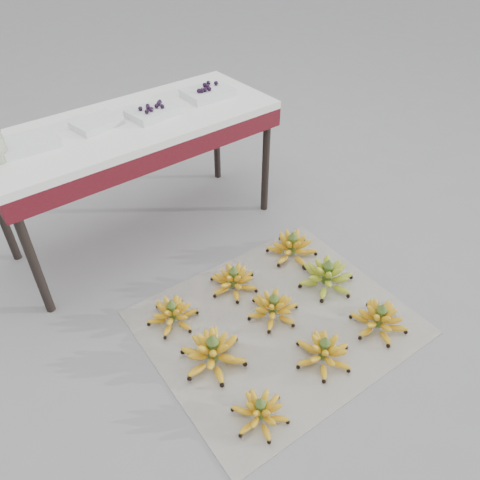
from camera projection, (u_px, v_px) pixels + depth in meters
ground at (268, 326)px, 2.34m from camera, size 60.00×60.00×0.00m
newspaper_mat at (277, 322)px, 2.35m from camera, size 1.30×1.11×0.01m
bunch_front_left at (260, 412)px, 1.92m from camera, size 0.27×0.27×0.15m
bunch_front_center at (323, 352)px, 2.14m from camera, size 0.34×0.34×0.16m
bunch_front_right at (379, 319)px, 2.29m from camera, size 0.34×0.34×0.17m
bunch_mid_left at (213, 352)px, 2.13m from camera, size 0.36×0.36×0.19m
bunch_mid_center at (273, 308)px, 2.35m from camera, size 0.32×0.32×0.16m
bunch_mid_right at (327, 276)px, 2.52m from camera, size 0.40×0.40×0.18m
bunch_back_left at (173, 314)px, 2.32m from camera, size 0.33×0.33×0.15m
bunch_back_center at (234, 280)px, 2.50m from camera, size 0.26×0.26×0.16m
bunch_back_right at (292, 247)px, 2.71m from camera, size 0.30×0.30×0.18m
vendor_table at (134, 135)px, 2.51m from camera, size 1.56×0.62×0.75m
tray_far_left at (29, 143)px, 2.21m from camera, size 0.27×0.20×0.04m
tray_left at (97, 123)px, 2.39m from camera, size 0.25×0.20×0.04m
tray_right at (152, 112)px, 2.48m from camera, size 0.27×0.21×0.06m
tray_far_right at (208, 92)px, 2.68m from camera, size 0.27×0.20×0.07m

